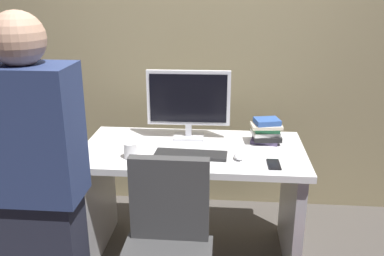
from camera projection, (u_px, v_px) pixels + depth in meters
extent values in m
plane|color=#4C4742|center=(193.00, 251.00, 2.86)|extent=(9.00, 9.00, 0.00)
cube|color=#8C7F5B|center=(202.00, 17.00, 3.11)|extent=(6.40, 0.10, 3.00)
cube|color=white|center=(193.00, 151.00, 2.62)|extent=(1.39, 0.72, 0.04)
cube|color=#B2B2B7|center=(98.00, 200.00, 2.79)|extent=(0.06, 0.64, 0.72)
cube|color=#B2B2B7|center=(291.00, 209.00, 2.69)|extent=(0.06, 0.64, 0.72)
cube|color=#3F3F3F|center=(169.00, 199.00, 2.07)|extent=(0.40, 0.06, 0.44)
cube|color=navy|center=(30.00, 134.00, 1.73)|extent=(0.40, 0.24, 0.58)
sphere|color=tan|center=(17.00, 39.00, 1.61)|extent=(0.22, 0.22, 0.22)
cube|color=silver|center=(189.00, 137.00, 2.78)|extent=(0.20, 0.14, 0.02)
cube|color=silver|center=(189.00, 130.00, 2.77)|extent=(0.04, 0.03, 0.08)
cube|color=silver|center=(189.00, 98.00, 2.70)|extent=(0.54, 0.04, 0.36)
cube|color=black|center=(188.00, 99.00, 2.68)|extent=(0.50, 0.02, 0.32)
cube|color=#262626|center=(191.00, 155.00, 2.49)|extent=(0.44, 0.15, 0.02)
ellipsoid|color=white|center=(239.00, 156.00, 2.45)|extent=(0.06, 0.10, 0.03)
cylinder|color=silver|center=(130.00, 151.00, 2.45)|extent=(0.08, 0.08, 0.09)
cube|color=#594C72|center=(265.00, 140.00, 2.71)|extent=(0.19, 0.16, 0.02)
cube|color=black|center=(267.00, 137.00, 2.69)|extent=(0.18, 0.16, 0.03)
cube|color=white|center=(266.00, 133.00, 2.68)|extent=(0.19, 0.15, 0.02)
cube|color=#338C59|center=(267.00, 129.00, 2.68)|extent=(0.16, 0.13, 0.03)
cube|color=beige|center=(266.00, 126.00, 2.65)|extent=(0.20, 0.15, 0.02)
cube|color=#3359A5|center=(267.00, 121.00, 2.65)|extent=(0.17, 0.15, 0.03)
cube|color=black|center=(274.00, 164.00, 2.37)|extent=(0.07, 0.15, 0.01)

